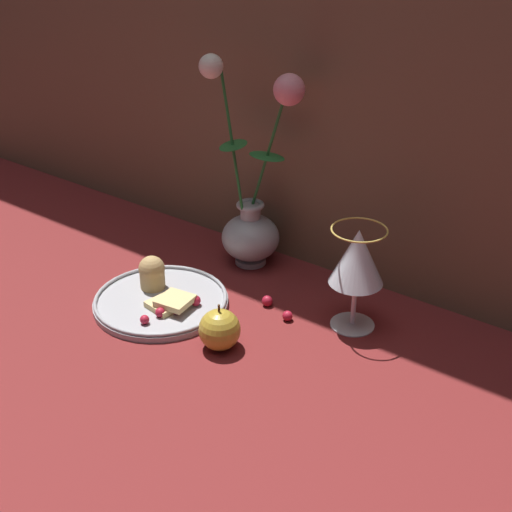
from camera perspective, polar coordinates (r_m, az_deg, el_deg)
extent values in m
plane|color=maroon|center=(1.16, -1.87, -4.95)|extent=(2.40, 2.40, 0.00)
cylinder|color=#A3A3A8|center=(1.32, -0.44, -0.32)|extent=(0.06, 0.06, 0.01)
ellipsoid|color=#A3A3A8|center=(1.30, -0.44, 1.50)|extent=(0.11, 0.11, 0.08)
cylinder|color=#A3A3A8|center=(1.28, -0.45, 3.38)|extent=(0.04, 0.04, 0.04)
torus|color=#A3A3A8|center=(1.27, -0.45, 4.10)|extent=(0.05, 0.05, 0.01)
cylinder|color=#23662D|center=(1.23, -1.98, 9.39)|extent=(0.07, 0.03, 0.24)
ellipsoid|color=#23662D|center=(1.24, -1.82, 8.85)|extent=(0.05, 0.08, 0.00)
sphere|color=silver|center=(1.21, -3.63, 14.92)|extent=(0.04, 0.04, 0.04)
cylinder|color=#23662D|center=(1.21, 1.02, 8.43)|extent=(0.08, 0.01, 0.22)
ellipsoid|color=#23662D|center=(1.22, 0.86, 7.98)|extent=(0.07, 0.04, 0.00)
sphere|color=pink|center=(1.16, 2.67, 13.15)|extent=(0.05, 0.05, 0.05)
cylinder|color=#A3A3A8|center=(1.20, -7.61, -3.69)|extent=(0.22, 0.22, 0.01)
torus|color=#A3A3A8|center=(1.20, -7.63, -3.36)|extent=(0.22, 0.22, 0.01)
cylinder|color=tan|center=(1.23, -8.29, -1.75)|extent=(0.04, 0.04, 0.04)
sphere|color=tan|center=(1.22, -8.35, -1.02)|extent=(0.04, 0.04, 0.04)
cube|color=#DBBC7A|center=(1.17, -7.21, -3.86)|extent=(0.06, 0.06, 0.01)
cube|color=#DBBC7A|center=(1.16, -6.49, -3.57)|extent=(0.06, 0.06, 0.01)
sphere|color=#AD192D|center=(1.14, -8.90, -5.05)|extent=(0.01, 0.01, 0.01)
sphere|color=#AD192D|center=(1.15, -7.68, -4.49)|extent=(0.02, 0.02, 0.02)
sphere|color=#AD192D|center=(1.15, -6.41, -4.18)|extent=(0.02, 0.02, 0.02)
sphere|color=#AD192D|center=(1.17, -4.87, -3.57)|extent=(0.02, 0.02, 0.02)
cylinder|color=silver|center=(1.15, 7.71, -5.40)|extent=(0.07, 0.07, 0.00)
cylinder|color=silver|center=(1.13, 7.84, -3.72)|extent=(0.01, 0.01, 0.08)
cone|color=silver|center=(1.09, 8.12, -0.04)|extent=(0.08, 0.08, 0.09)
cone|color=#E5CC66|center=(1.10, 8.07, -0.66)|extent=(0.07, 0.07, 0.06)
torus|color=gold|center=(1.07, 8.28, 2.08)|extent=(0.09, 0.09, 0.00)
sphere|color=#B2932D|center=(1.08, -2.93, -5.91)|extent=(0.06, 0.06, 0.06)
cylinder|color=#4C3319|center=(1.05, -2.98, -4.20)|extent=(0.00, 0.00, 0.01)
sphere|color=#AD192D|center=(1.15, 2.54, -4.80)|extent=(0.02, 0.02, 0.02)
sphere|color=#AD192D|center=(1.19, 0.91, -3.61)|extent=(0.02, 0.02, 0.02)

